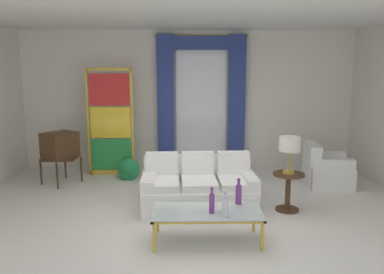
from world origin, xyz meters
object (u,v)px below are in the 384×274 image
(coffee_table, at_px, (207,213))
(stained_glass_divider, at_px, (110,124))
(bottle_amber_squat, at_px, (238,194))
(vintage_tv, at_px, (60,146))
(couch_white_long, at_px, (198,188))
(armchair_white, at_px, (325,170))
(peacock_figurine, at_px, (128,170))
(bottle_crystal_tall, at_px, (225,206))
(bottle_blue_decanter, at_px, (212,202))
(round_side_table, at_px, (288,188))
(table_lamp_brass, at_px, (290,146))

(coffee_table, xyz_separation_m, stained_glass_divider, (-1.80, 3.19, 0.68))
(bottle_amber_squat, relative_size, vintage_tv, 0.26)
(couch_white_long, height_order, vintage_tv, vintage_tv)
(couch_white_long, relative_size, armchair_white, 1.95)
(vintage_tv, xyz_separation_m, peacock_figurine, (1.26, 0.12, -0.51))
(bottle_crystal_tall, relative_size, bottle_amber_squat, 0.95)
(bottle_amber_squat, bearing_deg, peacock_figurine, 126.34)
(couch_white_long, height_order, bottle_blue_decanter, couch_white_long)
(couch_white_long, bearing_deg, coffee_table, -86.93)
(couch_white_long, height_order, round_side_table, couch_white_long)
(bottle_blue_decanter, xyz_separation_m, table_lamp_brass, (1.26, 1.15, 0.48))
(coffee_table, relative_size, bottle_amber_squat, 3.87)
(coffee_table, xyz_separation_m, vintage_tv, (-2.66, 2.59, 0.35))
(bottle_blue_decanter, distance_m, stained_glass_divider, 3.80)
(couch_white_long, bearing_deg, bottle_amber_squat, -64.13)
(bottle_blue_decanter, bearing_deg, armchair_white, 46.78)
(armchair_white, bearing_deg, peacock_figurine, 175.00)
(armchair_white, bearing_deg, coffee_table, -134.83)
(round_side_table, bearing_deg, bottle_blue_decanter, -137.72)
(couch_white_long, xyz_separation_m, peacock_figurine, (-1.33, 1.47, -0.08))
(round_side_table, bearing_deg, bottle_amber_squat, -136.73)
(bottle_blue_decanter, xyz_separation_m, vintage_tv, (-2.71, 2.67, 0.18))
(bottle_crystal_tall, relative_size, table_lamp_brass, 0.59)
(armchair_white, height_order, round_side_table, armchair_white)
(bottle_amber_squat, relative_size, peacock_figurine, 0.59)
(armchair_white, height_order, stained_glass_divider, stained_glass_divider)
(couch_white_long, relative_size, round_side_table, 3.00)
(vintage_tv, bearing_deg, couch_white_long, -27.36)
(stained_glass_divider, bearing_deg, bottle_crystal_tall, -59.40)
(bottle_blue_decanter, height_order, round_side_table, bottle_blue_decanter)
(bottle_blue_decanter, relative_size, round_side_table, 0.56)
(bottle_blue_decanter, height_order, bottle_amber_squat, bottle_amber_squat)
(couch_white_long, relative_size, bottle_crystal_tall, 5.28)
(couch_white_long, height_order, bottle_crystal_tall, couch_white_long)
(peacock_figurine, bearing_deg, stained_glass_divider, 130.17)
(armchair_white, height_order, peacock_figurine, armchair_white)
(stained_glass_divider, bearing_deg, coffee_table, -60.51)
(coffee_table, bearing_deg, couch_white_long, 93.07)
(stained_glass_divider, height_order, peacock_figurine, stained_glass_divider)
(couch_white_long, bearing_deg, round_side_table, -7.49)
(bottle_amber_squat, height_order, vintage_tv, vintage_tv)
(coffee_table, distance_m, bottle_crystal_tall, 0.33)
(bottle_crystal_tall, height_order, peacock_figurine, bottle_crystal_tall)
(stained_glass_divider, height_order, round_side_table, stained_glass_divider)
(couch_white_long, relative_size, table_lamp_brass, 3.14)
(armchair_white, xyz_separation_m, stained_glass_divider, (-4.17, 0.81, 0.77))
(armchair_white, bearing_deg, stained_glass_divider, 169.02)
(coffee_table, distance_m, stained_glass_divider, 3.73)
(bottle_crystal_tall, distance_m, bottle_amber_squat, 0.48)
(couch_white_long, height_order, table_lamp_brass, table_lamp_brass)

